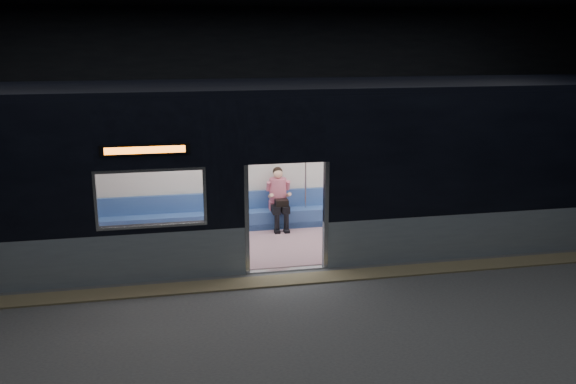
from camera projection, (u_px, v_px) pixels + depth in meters
name	position (u px, v px, depth m)	size (l,w,h in m)	color
station_floor	(299.00, 293.00, 10.40)	(24.00, 14.00, 0.01)	#47494C
station_envelope	(300.00, 75.00, 9.49)	(24.00, 14.00, 5.00)	black
tactile_strip	(292.00, 280.00, 10.92)	(22.80, 0.50, 0.03)	#8C7F59
metro_car	(272.00, 158.00, 12.35)	(18.00, 3.04, 3.35)	#8F9EAA
passenger	(278.00, 195.00, 13.62)	(0.42, 0.71, 1.38)	black
handbag	(282.00, 203.00, 13.44)	(0.28, 0.24, 0.14)	black
transit_map	(467.00, 154.00, 14.64)	(1.03, 0.03, 0.67)	white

